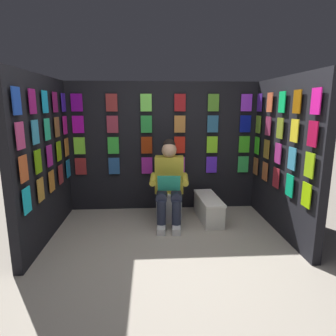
{
  "coord_description": "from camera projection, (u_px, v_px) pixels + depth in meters",
  "views": [
    {
      "loc": [
        0.2,
        2.69,
        1.65
      ],
      "look_at": [
        -0.02,
        -1.03,
        0.85
      ],
      "focal_mm": 31.32,
      "sensor_mm": 36.0,
      "label": 1
    }
  ],
  "objects": [
    {
      "name": "ground_plane",
      "position": [
        172.0,
        271.0,
        2.98
      ],
      "size": [
        30.0,
        30.0,
        0.0
      ],
      "primitive_type": "plane",
      "color": "#B2A899"
    },
    {
      "name": "display_wall_back",
      "position": [
        163.0,
        147.0,
        4.65
      ],
      "size": [
        3.05,
        0.14,
        2.01
      ],
      "color": "black",
      "rests_on": "ground"
    },
    {
      "name": "display_wall_left",
      "position": [
        284.0,
        156.0,
        3.78
      ],
      "size": [
        0.14,
        1.88,
        2.01
      ],
      "color": "black",
      "rests_on": "ground"
    },
    {
      "name": "display_wall_right",
      "position": [
        43.0,
        159.0,
        3.6
      ],
      "size": [
        0.14,
        1.88,
        2.01
      ],
      "color": "black",
      "rests_on": "ground"
    },
    {
      "name": "toilet",
      "position": [
        169.0,
        196.0,
        4.36
      ],
      "size": [
        0.42,
        0.57,
        0.77
      ],
      "rotation": [
        0.0,
        0.0,
        -0.07
      ],
      "color": "white",
      "rests_on": "ground"
    },
    {
      "name": "person_reading",
      "position": [
        169.0,
        182.0,
        4.08
      ],
      "size": [
        0.55,
        0.7,
        1.19
      ],
      "rotation": [
        0.0,
        0.0,
        -0.07
      ],
      "color": "gold",
      "rests_on": "ground"
    },
    {
      "name": "comic_longbox_near",
      "position": [
        208.0,
        208.0,
        4.29
      ],
      "size": [
        0.33,
        0.84,
        0.35
      ],
      "rotation": [
        0.0,
        0.0,
        0.06
      ],
      "color": "white",
      "rests_on": "ground"
    }
  ]
}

